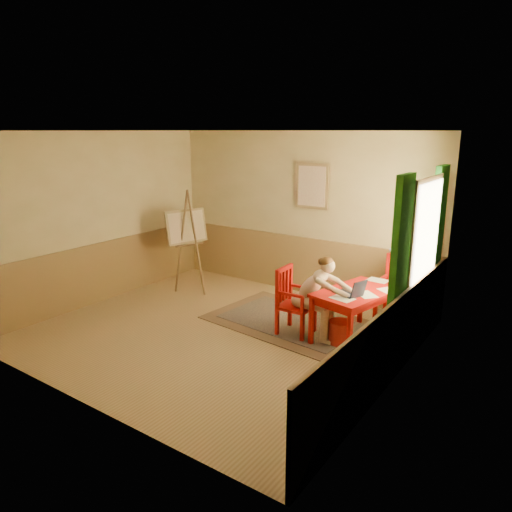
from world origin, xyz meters
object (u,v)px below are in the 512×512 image
Objects in this scene: chair_back at (396,291)px; figure at (316,293)px; table at (357,297)px; easel at (188,231)px; chair_left at (293,301)px; laptop at (351,292)px.

figure reaches higher than chair_back.
figure reaches higher than table.
figure is at bearing -12.18° from easel.
chair_left reaches higher than table.
easel is at bearing -172.20° from chair_back.
laptop is 3.47m from easel.
chair_left is 0.53× the size of easel.
table is 2.94× the size of laptop.
table is 0.88m from chair_left.
chair_back is 1.35m from figure.
easel reaches higher than laptop.
table is 1.38× the size of chair_left.
easel is (-2.90, 0.63, 0.42)m from figure.
laptop is at bearing -102.33° from chair_back.
laptop is (0.84, 0.06, 0.29)m from chair_left.
laptop is at bearing -86.55° from table.
chair_back is at bearing 7.80° from easel.
easel is at bearing 165.67° from chair_left.
chair_left is 0.38m from figure.
easel reaches higher than chair_left.
easel is (-3.40, 0.60, 0.31)m from laptop.
laptop is at bearing 3.85° from chair_left.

